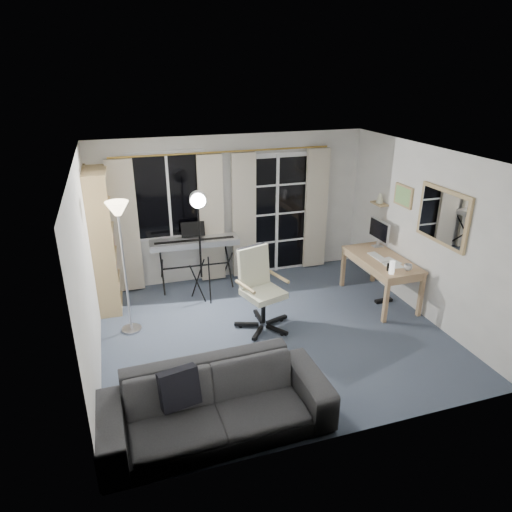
% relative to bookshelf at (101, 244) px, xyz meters
% --- Properties ---
extents(floor, '(4.50, 4.00, 0.02)m').
position_rel_bookshelf_xyz_m(floor, '(2.13, -1.54, -0.99)').
color(floor, '#3D4458').
rests_on(floor, ground).
extents(window, '(1.20, 0.08, 1.40)m').
position_rel_bookshelf_xyz_m(window, '(1.08, 0.43, 0.52)').
color(window, white).
rests_on(window, floor).
extents(french_door, '(1.32, 0.09, 2.11)m').
position_rel_bookshelf_xyz_m(french_door, '(2.88, 0.43, 0.04)').
color(french_door, white).
rests_on(french_door, floor).
extents(curtains, '(3.60, 0.07, 2.13)m').
position_rel_bookshelf_xyz_m(curtains, '(1.99, 0.34, 0.11)').
color(curtains, gold).
rests_on(curtains, floor).
extents(bookshelf, '(0.37, 0.98, 2.07)m').
position_rel_bookshelf_xyz_m(bookshelf, '(0.00, 0.00, 0.00)').
color(bookshelf, tan).
rests_on(bookshelf, floor).
extents(torchiere_lamp, '(0.31, 0.31, 1.83)m').
position_rel_bookshelf_xyz_m(torchiere_lamp, '(0.29, -0.90, 0.49)').
color(torchiere_lamp, '#B2B2B7').
rests_on(torchiere_lamp, floor).
extents(keyboard_piano, '(1.42, 0.73, 1.02)m').
position_rel_bookshelf_xyz_m(keyboard_piano, '(1.40, 0.15, -0.21)').
color(keyboard_piano, black).
rests_on(keyboard_piano, floor).
extents(studio_light, '(0.35, 0.36, 1.79)m').
position_rel_bookshelf_xyz_m(studio_light, '(1.39, -0.39, 0.45)').
color(studio_light, black).
rests_on(studio_light, floor).
extents(office_chair, '(0.78, 0.75, 1.13)m').
position_rel_bookshelf_xyz_m(office_chair, '(2.00, -1.26, -0.32)').
color(office_chair, black).
rests_on(office_chair, floor).
extents(desk, '(0.67, 1.32, 0.70)m').
position_rel_bookshelf_xyz_m(desk, '(4.01, -1.15, -0.37)').
color(desk, tan).
rests_on(desk, floor).
extents(monitor, '(0.17, 0.51, 0.44)m').
position_rel_bookshelf_xyz_m(monitor, '(4.20, -0.70, -0.02)').
color(monitor, silver).
rests_on(monitor, desk).
extents(desk_clutter, '(0.41, 0.80, 0.89)m').
position_rel_bookshelf_xyz_m(desk_clutter, '(3.95, -1.37, -0.43)').
color(desk_clutter, white).
rests_on(desk_clutter, desk).
extents(mug, '(0.12, 0.09, 0.12)m').
position_rel_bookshelf_xyz_m(mug, '(4.11, -1.65, -0.22)').
color(mug, silver).
rests_on(mug, desk).
extents(wall_mirror, '(0.04, 0.94, 0.74)m').
position_rel_bookshelf_xyz_m(wall_mirror, '(4.35, -1.89, 0.57)').
color(wall_mirror, tan).
rests_on(wall_mirror, floor).
extents(framed_print, '(0.03, 0.42, 0.32)m').
position_rel_bookshelf_xyz_m(framed_print, '(4.36, -0.99, 0.62)').
color(framed_print, tan).
rests_on(framed_print, floor).
extents(wall_shelf, '(0.16, 0.30, 0.18)m').
position_rel_bookshelf_xyz_m(wall_shelf, '(4.29, -0.49, 0.42)').
color(wall_shelf, tan).
rests_on(wall_shelf, floor).
extents(sofa, '(2.27, 0.71, 0.88)m').
position_rel_bookshelf_xyz_m(sofa, '(0.97, -3.09, -0.54)').
color(sofa, '#272729').
rests_on(sofa, floor).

